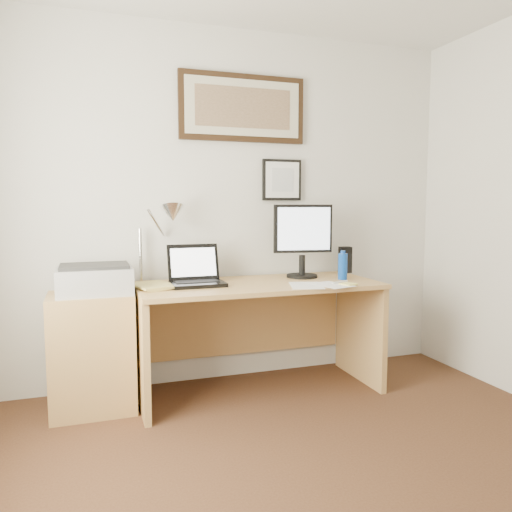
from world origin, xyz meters
name	(u,v)px	position (x,y,z in m)	size (l,w,h in m)	color
wall_back	(222,207)	(0.00, 2.00, 1.25)	(3.50, 0.02, 2.50)	silver
side_cabinet	(92,352)	(-0.92, 1.68, 0.36)	(0.50, 0.40, 0.73)	#AE8249
water_bottle	(343,267)	(0.75, 1.58, 0.84)	(0.06, 0.06, 0.18)	#0C3EA2
bottle_cap	(343,252)	(0.75, 1.58, 0.94)	(0.03, 0.03, 0.02)	#0C3EA2
speaker	(345,260)	(0.94, 1.88, 0.85)	(0.09, 0.08, 0.20)	black
paper_sheet_a	(306,285)	(0.40, 1.42, 0.75)	(0.20, 0.29, 0.00)	white
paper_sheet_b	(332,285)	(0.57, 1.38, 0.75)	(0.18, 0.26, 0.00)	white
sticky_pad	(348,284)	(0.67, 1.35, 0.76)	(0.09, 0.09, 0.01)	#FFF278
marker_pen	(340,282)	(0.65, 1.43, 0.76)	(0.02, 0.02, 0.14)	silver
book	(137,288)	(-0.65, 1.63, 0.76)	(0.22, 0.30, 0.02)	tan
desk	(255,315)	(0.15, 1.72, 0.51)	(1.60, 0.70, 0.75)	#AE8249
laptop	(196,276)	(-0.26, 1.69, 0.81)	(0.34, 0.30, 0.26)	black
lcd_monitor	(303,237)	(0.53, 1.76, 1.04)	(0.42, 0.22, 0.52)	black
printer	(95,279)	(-0.89, 1.68, 0.82)	(0.44, 0.34, 0.18)	#A6A6A9
desk_lamp	(169,217)	(-0.41, 1.81, 1.19)	(0.29, 0.27, 0.53)	white
picture_large	(243,108)	(0.15, 1.97, 1.95)	(0.92, 0.04, 0.47)	black
picture_small	(282,180)	(0.45, 1.97, 1.45)	(0.30, 0.03, 0.30)	black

